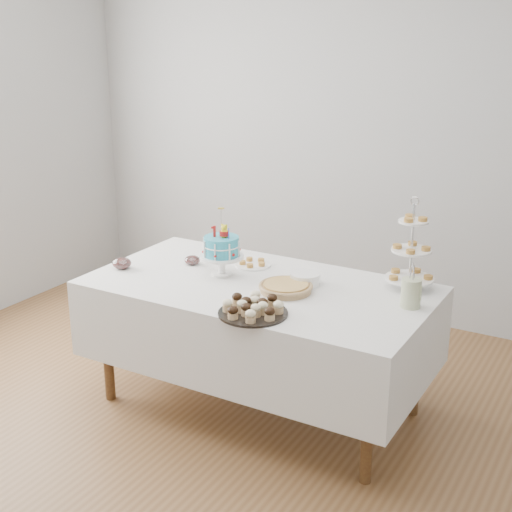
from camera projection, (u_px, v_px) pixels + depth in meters
The scene contains 12 objects.
floor at pixel (232, 429), 3.98m from camera, with size 5.00×5.00×0.00m, color brown.
walls at pixel (229, 194), 3.56m from camera, with size 5.04×4.04×2.70m.
table at pixel (259, 322), 4.06m from camera, with size 1.92×1.02×0.77m.
birthday_cake at pixel (222, 257), 4.10m from camera, with size 0.26×0.26×0.40m.
cupcake_tray at pixel (253, 307), 3.57m from camera, with size 0.35×0.35×0.08m.
pie at pixel (286, 287), 3.87m from camera, with size 0.30×0.30×0.05m.
tiered_stand at pixel (411, 251), 3.86m from camera, with size 0.27×0.27×0.52m.
plate_stack at pixel (305, 279), 3.98m from camera, with size 0.17×0.17×0.07m.
pastry_plate at pixel (253, 263), 4.29m from camera, with size 0.22×0.22×0.03m.
jam_bowl_a at pixel (122, 263), 4.23m from camera, with size 0.11×0.11×0.07m.
jam_bowl_b at pixel (192, 260), 4.31m from camera, with size 0.09×0.09×0.06m.
utensil_pitcher at pixel (411, 292), 3.65m from camera, with size 0.11×0.10×0.23m.
Camera 1 is at (1.85, -2.94, 2.17)m, focal length 50.00 mm.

